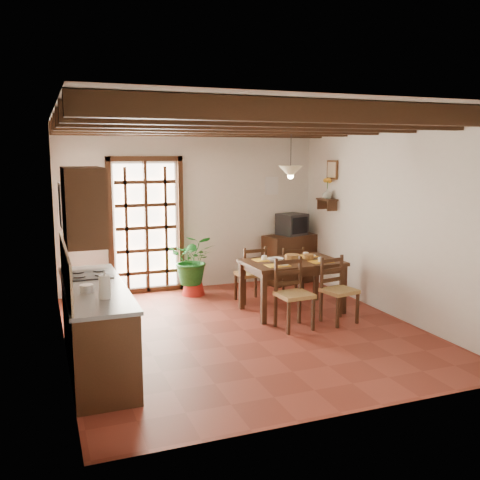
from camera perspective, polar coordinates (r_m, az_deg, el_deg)
name	(u,v)px	position (r m, az deg, el deg)	size (l,w,h in m)	color
ground_plane	(244,330)	(7.21, 0.39, -9.59)	(5.00, 5.00, 0.00)	maroon
room_shell	(244,194)	(6.84, 0.40, 4.97)	(4.52, 5.02, 2.81)	silver
ceiling_beams	(244,124)	(6.83, 0.41, 12.30)	(4.50, 4.34, 0.20)	black
french_door	(146,223)	(9.04, -9.99, 1.78)	(1.26, 0.11, 2.32)	white
kitchen_counter	(96,326)	(6.07, -15.15, -8.85)	(0.64, 2.25, 1.38)	#331C10
upper_cabinet	(84,206)	(5.10, -16.35, 3.53)	(0.35, 0.80, 0.70)	#331C10
range_hood	(77,206)	(6.35, -16.98, 3.50)	(0.38, 0.60, 0.54)	white
counter_items	(93,281)	(6.03, -15.43, -4.19)	(0.50, 1.43, 0.25)	black
dining_table	(292,267)	(7.91, 5.58, -2.92)	(1.43, 0.95, 0.76)	#351E11
chair_near_left	(294,307)	(7.23, 5.75, -7.13)	(0.46, 0.44, 0.94)	#A68146
chair_near_right	(338,302)	(7.57, 10.46, -6.54)	(0.49, 0.47, 0.91)	#A68146
chair_far_left	(251,284)	(8.48, 1.15, -4.72)	(0.44, 0.42, 0.90)	#A68146
chair_far_right	(290,281)	(8.78, 5.35, -4.38)	(0.42, 0.41, 0.84)	#A68146
table_setting	(292,258)	(7.88, 5.60, -1.95)	(1.02, 0.68, 0.10)	gold
table_bowl	(275,260)	(7.82, 3.80, -2.11)	(0.22, 0.22, 0.05)	white
sideboard	(291,258)	(9.77, 5.50, -1.97)	(1.03, 0.46, 0.87)	#331C10
crt_tv	(292,224)	(9.66, 5.57, 1.67)	(0.55, 0.53, 0.39)	black
fuse_box	(272,186)	(9.70, 3.40, 5.81)	(0.25, 0.03, 0.32)	white
plant_pot	(193,288)	(8.95, -5.00, -5.14)	(0.39, 0.39, 0.24)	maroon
potted_plant	(193,261)	(8.85, -5.04, -2.25)	(1.95, 1.67, 2.17)	#144C19
wall_shelf	(327,202)	(9.23, 9.27, 4.05)	(0.20, 0.42, 0.20)	#331C10
shelf_vase	(327,194)	(9.22, 9.29, 4.91)	(0.15, 0.15, 0.15)	#B2BFB2
shelf_flowers	(328,181)	(9.21, 9.32, 6.20)	(0.14, 0.14, 0.36)	gold
framed_picture	(332,170)	(9.24, 9.81, 7.39)	(0.03, 0.32, 0.32)	brown
pendant_lamp	(291,171)	(7.83, 5.42, 7.38)	(0.36, 0.36, 0.84)	black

